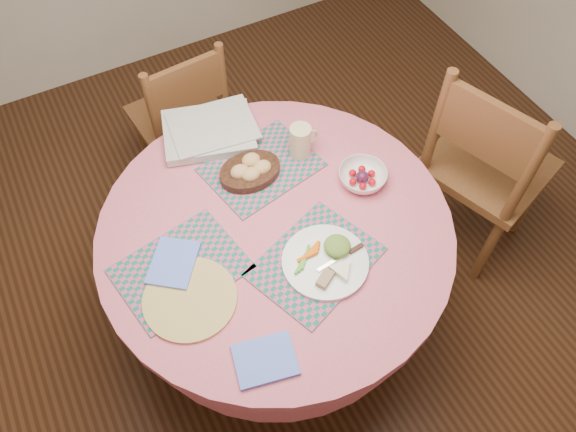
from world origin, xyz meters
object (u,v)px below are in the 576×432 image
object	(u,v)px
chair_back	(183,117)
bread_bowl	(250,170)
fruit_bowl	(362,177)
latte_mug	(301,141)
dining_table	(276,256)
wicker_trivet	(190,299)
dinner_plate	(328,261)
chair_right	(483,167)

from	to	relation	value
chair_back	bread_bowl	xyz separation A→B (m)	(0.04, -0.69, 0.32)
fruit_bowl	latte_mug	bearing A→B (deg)	120.18
dining_table	chair_back	world-z (taller)	chair_back
chair_back	latte_mug	distance (m)	0.81
wicker_trivet	dinner_plate	distance (m)	0.46
dinner_plate	bread_bowl	world-z (taller)	bread_bowl
bread_bowl	latte_mug	bearing A→B (deg)	2.79
dining_table	dinner_plate	size ratio (longest dim) A/B	4.32
dining_table	bread_bowl	world-z (taller)	bread_bowl
chair_right	wicker_trivet	bearing A→B (deg)	75.28
bread_bowl	wicker_trivet	bearing A→B (deg)	-137.10
chair_back	wicker_trivet	bearing A→B (deg)	65.99
wicker_trivet	bread_bowl	xyz separation A→B (m)	(0.39, 0.36, 0.03)
wicker_trivet	latte_mug	bearing A→B (deg)	31.65
chair_back	bread_bowl	distance (m)	0.76
latte_mug	fruit_bowl	size ratio (longest dim) A/B	0.68
dinner_plate	latte_mug	world-z (taller)	latte_mug
chair_right	fruit_bowl	world-z (taller)	chair_right
dinner_plate	latte_mug	xyz separation A→B (m)	(0.16, 0.47, 0.05)
latte_mug	wicker_trivet	bearing A→B (deg)	-148.35
dining_table	dinner_plate	xyz separation A→B (m)	(0.08, -0.21, 0.22)
chair_back	bread_bowl	bearing A→B (deg)	87.61
dining_table	latte_mug	bearing A→B (deg)	46.57
dining_table	wicker_trivet	size ratio (longest dim) A/B	4.13
dining_table	latte_mug	size ratio (longest dim) A/B	9.62
chair_back	bread_bowl	size ratio (longest dim) A/B	3.86
dining_table	wicker_trivet	xyz separation A→B (m)	(-0.37, -0.12, 0.20)
dining_table	fruit_bowl	size ratio (longest dim) A/B	6.56
dining_table	chair_back	size ratio (longest dim) A/B	1.40
chair_right	latte_mug	bearing A→B (deg)	50.87
dining_table	chair_back	distance (m)	0.93
dining_table	chair_back	bearing A→B (deg)	90.75
dinner_plate	fruit_bowl	size ratio (longest dim) A/B	1.52
latte_mug	fruit_bowl	bearing A→B (deg)	-59.82
bread_bowl	fruit_bowl	distance (m)	0.41
chair_right	latte_mug	xyz separation A→B (m)	(-0.74, 0.27, 0.28)
chair_back	dinner_plate	distance (m)	1.19
chair_back	chair_right	bearing A→B (deg)	130.93
fruit_bowl	bread_bowl	bearing A→B (deg)	148.17
fruit_bowl	dining_table	bearing A→B (deg)	-175.82
dining_table	chair_right	bearing A→B (deg)	-0.93
chair_right	bread_bowl	bearing A→B (deg)	55.70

